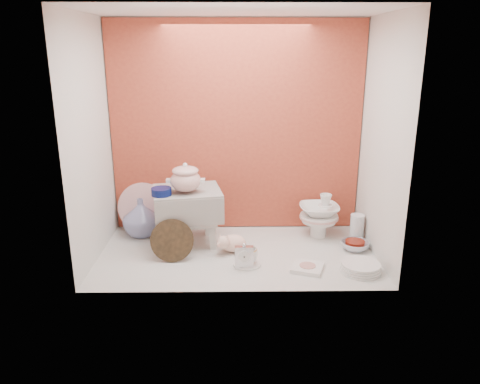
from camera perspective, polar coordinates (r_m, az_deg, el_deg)
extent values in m
plane|color=silver|center=(3.09, -0.37, -7.58)|extent=(1.80, 1.80, 0.00)
cube|color=#B0462C|center=(3.35, -0.46, 7.86)|extent=(1.80, 0.06, 1.50)
cube|color=silver|center=(2.99, -18.03, 5.87)|extent=(0.06, 1.00, 1.50)
cube|color=silver|center=(3.00, 17.17, 5.99)|extent=(0.06, 1.00, 1.50)
cube|color=white|center=(2.81, -0.43, 21.42)|extent=(1.80, 1.00, 0.06)
cylinder|color=#0A134C|center=(3.03, -9.65, 0.05)|extent=(0.14, 0.14, 0.05)
imported|color=silver|center=(3.40, -12.06, -3.07)|extent=(0.27, 0.27, 0.28)
cube|color=silver|center=(2.86, 0.51, -7.88)|extent=(0.11, 0.04, 0.17)
ellipsoid|color=beige|center=(3.09, -0.87, -6.27)|extent=(0.25, 0.21, 0.13)
cylinder|color=white|center=(2.93, 0.86, -8.86)|extent=(0.19, 0.19, 0.01)
imported|color=white|center=(2.91, 0.87, -7.84)|extent=(0.14, 0.14, 0.10)
cube|color=white|center=(2.90, 8.30, -9.18)|extent=(0.23, 0.23, 0.03)
cylinder|color=white|center=(2.93, 14.63, -8.97)|extent=(0.28, 0.28, 0.06)
imported|color=silver|center=(3.22, 13.94, -6.43)|extent=(0.25, 0.25, 0.06)
cylinder|color=silver|center=(3.35, 14.17, -4.30)|extent=(0.10, 0.10, 0.19)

